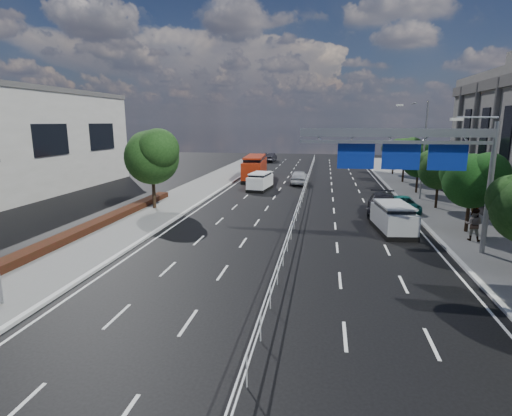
# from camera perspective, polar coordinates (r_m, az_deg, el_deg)

# --- Properties ---
(ground) EXTENTS (160.00, 160.00, 0.00)m
(ground) POSITION_cam_1_polar(r_m,az_deg,el_deg) (14.73, 1.15, -16.91)
(ground) COLOR black
(ground) RESTS_ON ground
(kerb_near) EXTENTS (0.25, 140.00, 0.15)m
(kerb_near) POSITION_cam_1_polar(r_m,az_deg,el_deg) (18.20, -28.88, -12.36)
(kerb_near) COLOR silver
(kerb_near) RESTS_ON ground
(median_fence) EXTENTS (0.05, 85.00, 1.02)m
(median_fence) POSITION_cam_1_polar(r_m,az_deg,el_deg) (35.90, 6.55, 1.45)
(median_fence) COLOR silver
(median_fence) RESTS_ON ground
(hedge_near) EXTENTS (1.00, 36.00, 0.44)m
(hedge_near) POSITION_cam_1_polar(r_m,az_deg,el_deg) (24.33, -29.66, -5.70)
(hedge_near) COLOR black
(hedge_near) RESTS_ON sidewalk_near
(overhead_gantry) EXTENTS (10.24, 0.38, 7.45)m
(overhead_gantry) POSITION_cam_1_polar(r_m,az_deg,el_deg) (23.34, 21.89, 7.50)
(overhead_gantry) COLOR gray
(overhead_gantry) RESTS_ON ground
(streetlight_far) EXTENTS (2.78, 2.40, 9.00)m
(streetlight_far) POSITION_cam_1_polar(r_m,az_deg,el_deg) (39.72, 22.50, 8.46)
(streetlight_far) COLOR gray
(streetlight_far) RESTS_ON ground
(near_tree_back) EXTENTS (4.84, 4.51, 6.69)m
(near_tree_back) POSITION_cam_1_polar(r_m,az_deg,el_deg) (33.77, -14.60, 7.47)
(near_tree_back) COLOR black
(near_tree_back) RESTS_ON ground
(far_tree_d) EXTENTS (3.85, 3.59, 5.34)m
(far_tree_d) POSITION_cam_1_polar(r_m,az_deg,el_deg) (28.98, 28.56, 3.82)
(far_tree_d) COLOR black
(far_tree_d) RESTS_ON ground
(far_tree_e) EXTENTS (3.63, 3.38, 5.13)m
(far_tree_e) POSITION_cam_1_polar(r_m,az_deg,el_deg) (36.13, 24.80, 5.34)
(far_tree_e) COLOR black
(far_tree_e) RESTS_ON ground
(far_tree_f) EXTENTS (3.52, 3.28, 5.02)m
(far_tree_f) POSITION_cam_1_polar(r_m,az_deg,el_deg) (43.39, 22.30, 6.43)
(far_tree_f) COLOR black
(far_tree_f) RESTS_ON ground
(far_tree_g) EXTENTS (3.96, 3.69, 5.45)m
(far_tree_g) POSITION_cam_1_polar(r_m,az_deg,el_deg) (50.69, 20.54, 7.57)
(far_tree_g) COLOR black
(far_tree_g) RESTS_ON ground
(far_tree_h) EXTENTS (3.41, 3.18, 4.91)m
(far_tree_h) POSITION_cam_1_polar(r_m,az_deg,el_deg) (58.09, 19.17, 7.83)
(far_tree_h) COLOR black
(far_tree_h) RESTS_ON ground
(white_minivan) EXTENTS (2.37, 4.52, 1.88)m
(white_minivan) POSITION_cam_1_polar(r_m,az_deg,el_deg) (42.88, 0.58, 3.82)
(white_minivan) COLOR black
(white_minivan) RESTS_ON ground
(red_bus) EXTENTS (3.02, 10.04, 2.96)m
(red_bus) POSITION_cam_1_polar(r_m,az_deg,el_deg) (51.19, -0.16, 5.88)
(red_bus) COLOR black
(red_bus) RESTS_ON ground
(near_car_silver) EXTENTS (1.96, 4.82, 1.64)m
(near_car_silver) POSITION_cam_1_polar(r_m,az_deg,el_deg) (47.40, 6.18, 4.43)
(near_car_silver) COLOR #B5B8BD
(near_car_silver) RESTS_ON ground
(near_car_dark) EXTENTS (1.94, 4.98, 1.62)m
(near_car_dark) POSITION_cam_1_polar(r_m,az_deg,el_deg) (73.99, 2.04, 7.25)
(near_car_dark) COLOR black
(near_car_dark) RESTS_ON ground
(silver_minivan) EXTENTS (2.53, 4.85, 1.93)m
(silver_minivan) POSITION_cam_1_polar(r_m,az_deg,el_deg) (27.83, 19.01, -1.39)
(silver_minivan) COLOR black
(silver_minivan) RESTS_ON ground
(parked_car_teal) EXTENTS (2.39, 4.63, 1.25)m
(parked_car_teal) POSITION_cam_1_polar(r_m,az_deg,el_deg) (34.41, 20.28, 0.47)
(parked_car_teal) COLOR #15625E
(parked_car_teal) RESTS_ON ground
(parked_car_dark) EXTENTS (2.89, 5.79, 1.62)m
(parked_car_dark) POSITION_cam_1_polar(r_m,az_deg,el_deg) (32.89, 17.60, 0.47)
(parked_car_dark) COLOR black
(parked_car_dark) RESTS_ON ground
(pedestrian_a) EXTENTS (0.70, 0.46, 1.92)m
(pedestrian_a) POSITION_cam_1_polar(r_m,az_deg,el_deg) (34.88, 28.83, 0.65)
(pedestrian_a) COLOR gray
(pedestrian_a) RESTS_ON sidewalk_far
(pedestrian_b) EXTENTS (1.18, 1.07, 1.98)m
(pedestrian_b) POSITION_cam_1_polar(r_m,az_deg,el_deg) (27.37, 28.66, -2.07)
(pedestrian_b) COLOR gray
(pedestrian_b) RESTS_ON sidewalk_far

